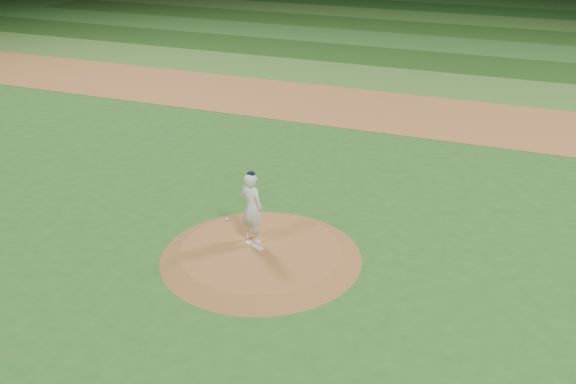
% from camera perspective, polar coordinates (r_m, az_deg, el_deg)
% --- Properties ---
extents(ground, '(120.00, 120.00, 0.00)m').
position_cam_1_polar(ground, '(17.64, -2.41, -5.80)').
color(ground, '#285F1F').
rests_on(ground, ground).
extents(infield_dirt_band, '(70.00, 6.00, 0.02)m').
position_cam_1_polar(infield_dirt_band, '(29.89, 8.57, 7.15)').
color(infield_dirt_band, '#A56733').
rests_on(infield_dirt_band, ground).
extents(outfield_stripe_0, '(70.00, 5.00, 0.02)m').
position_cam_1_polar(outfield_stripe_0, '(35.07, 10.75, 9.65)').
color(outfield_stripe_0, '#41752A').
rests_on(outfield_stripe_0, ground).
extents(outfield_stripe_1, '(70.00, 5.00, 0.02)m').
position_cam_1_polar(outfield_stripe_1, '(39.85, 12.25, 11.35)').
color(outfield_stripe_1, '#1E4616').
rests_on(outfield_stripe_1, ground).
extents(outfield_stripe_2, '(70.00, 5.00, 0.02)m').
position_cam_1_polar(outfield_stripe_2, '(44.67, 13.44, 12.68)').
color(outfield_stripe_2, '#2E6625').
rests_on(outfield_stripe_2, ground).
extents(outfield_stripe_3, '(70.00, 5.00, 0.02)m').
position_cam_1_polar(outfield_stripe_3, '(49.54, 14.41, 13.74)').
color(outfield_stripe_3, '#224C18').
rests_on(outfield_stripe_3, ground).
extents(outfield_stripe_4, '(70.00, 5.00, 0.02)m').
position_cam_1_polar(outfield_stripe_4, '(54.42, 15.21, 14.61)').
color(outfield_stripe_4, '#366A26').
rests_on(outfield_stripe_4, ground).
extents(outfield_stripe_5, '(70.00, 5.00, 0.02)m').
position_cam_1_polar(outfield_stripe_5, '(59.33, 15.89, 15.34)').
color(outfield_stripe_5, '#1B4D18').
rests_on(outfield_stripe_5, ground).
extents(pitchers_mound, '(5.50, 5.50, 0.25)m').
position_cam_1_polar(pitchers_mound, '(17.58, -2.41, -5.45)').
color(pitchers_mound, '#9A602F').
rests_on(pitchers_mound, ground).
extents(pitching_rubber, '(0.65, 0.41, 0.03)m').
position_cam_1_polar(pitching_rubber, '(17.67, -3.04, -4.76)').
color(pitching_rubber, silver).
rests_on(pitching_rubber, pitchers_mound).
extents(rosin_bag, '(0.10, 0.10, 0.06)m').
position_cam_1_polar(rosin_bag, '(19.07, -5.41, -2.43)').
color(rosin_bag, white).
rests_on(rosin_bag, pitchers_mound).
extents(pitcher_on_mound, '(0.87, 0.71, 2.11)m').
position_cam_1_polar(pitcher_on_mound, '(17.44, -3.23, -1.39)').
color(pitcher_on_mound, white).
rests_on(pitcher_on_mound, pitchers_mound).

